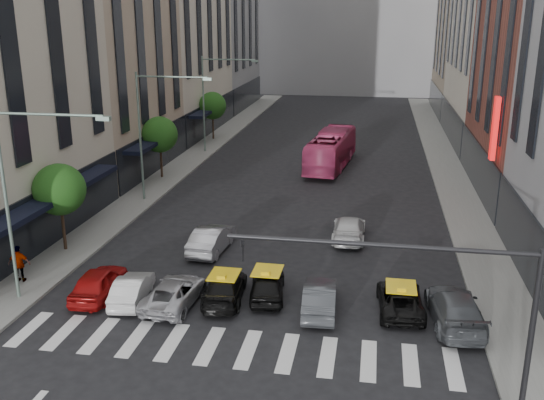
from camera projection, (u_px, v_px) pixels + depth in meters
The scene contains 25 objects.
ground at pixel (225, 368), 23.07m from camera, with size 160.00×160.00×0.00m, color black.
sidewalk_left at pixel (181, 166), 53.16m from camera, with size 3.00×96.00×0.15m, color slate.
sidewalk_right at pixel (451, 178), 49.40m from camera, with size 3.00×96.00×0.15m, color slate.
building_left_b at pixel (101, 25), 48.65m from camera, with size 8.00×16.00×24.00m, color tan.
building_right_d at pixel (476, 4), 77.33m from camera, with size 8.00×18.00×28.00m, color tan.
tree_near at pixel (59, 190), 33.32m from camera, with size 2.88×2.88×4.95m.
tree_mid at pixel (160, 135), 48.38m from camera, with size 2.88×2.88×4.95m.
tree_far at pixel (212, 106), 63.44m from camera, with size 2.88×2.88×4.95m.
streetlamp_near at pixel (23, 180), 26.72m from camera, with size 5.38×0.25×9.00m.
streetlamp_mid at pixel (152, 120), 41.78m from camera, with size 5.38×0.25×9.00m.
streetlamp_far at pixel (213, 91), 56.84m from camera, with size 5.38×0.25×9.00m.
traffic_signal at pixel (445, 288), 19.55m from camera, with size 10.10×0.20×6.00m.
liberty_sign at pixel (495, 129), 38.06m from camera, with size 0.30×0.70×4.00m.
car_red at pixel (99, 282), 28.76m from camera, with size 1.69×4.21×1.43m, color maroon.
car_white_front at pixel (132, 289), 28.28m from camera, with size 1.32×3.79×1.25m, color silver.
car_silver at pixel (174, 292), 27.94m from camera, with size 2.05×4.45×1.24m, color #A9A9AF.
taxi_left at pixel (225, 287), 28.40m from camera, with size 1.78×4.39×1.27m, color black.
taxi_center at pixel (267, 284), 28.67m from camera, with size 1.58×3.94×1.34m, color black.
car_grey_mid at pixel (320, 297), 27.30m from camera, with size 1.45×4.16×1.37m, color #383B3F.
taxi_right at pixel (400, 299), 27.37m from camera, with size 1.95×4.23×1.18m, color black.
car_grey_curb at pixel (455, 308), 26.18m from camera, with size 2.07×5.09×1.48m, color #474B4F.
car_row2_left at pixel (212, 239), 34.22m from camera, with size 1.57×4.51×1.49m, color #9F9FA4.
car_row2_right at pixel (349, 228), 36.08m from camera, with size 1.88×4.63×1.34m, color silver.
bus at pixel (331, 150), 52.69m from camera, with size 2.61×11.17×3.11m, color #C1396A.
pedestrian_far at pixel (19, 264), 29.92m from camera, with size 1.11×0.46×1.89m, color gray.
Camera 1 is at (5.22, -19.53, 12.96)m, focal length 40.00 mm.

